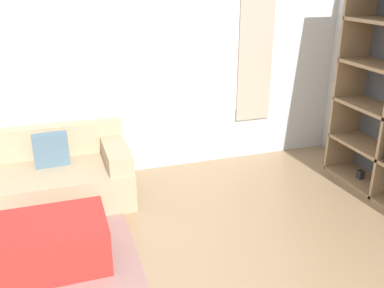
% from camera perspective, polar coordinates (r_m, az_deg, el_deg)
% --- Properties ---
extents(wall_back, '(6.83, 0.11, 2.70)m').
position_cam_1_polar(wall_back, '(4.79, -10.99, 11.23)').
color(wall_back, silver).
rests_on(wall_back, ground_plane).
extents(couch_main, '(1.82, 0.91, 0.72)m').
position_cam_1_polar(couch_main, '(4.61, -19.84, -4.38)').
color(couch_main, tan).
rests_on(couch_main, ground_plane).
extents(ottoman, '(0.81, 0.61, 0.41)m').
position_cam_1_polar(ottoman, '(3.66, -17.72, -12.48)').
color(ottoman, '#A82823').
rests_on(ottoman, ground_plane).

